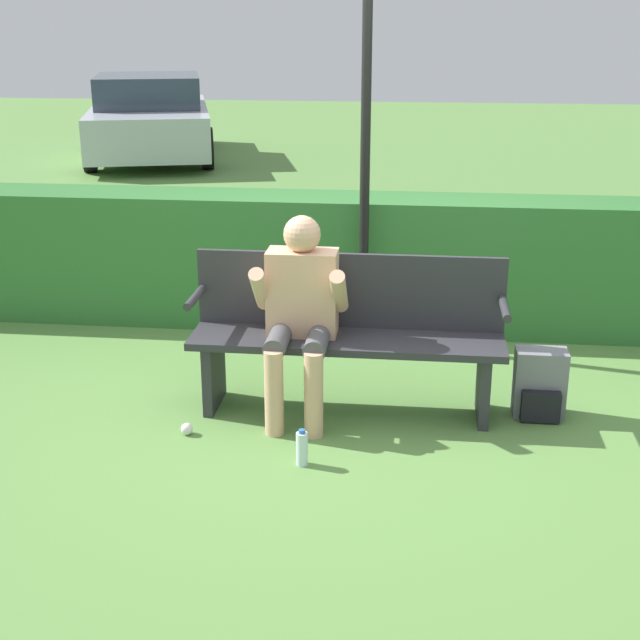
# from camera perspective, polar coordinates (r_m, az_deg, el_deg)

# --- Properties ---
(ground_plane) EXTENTS (40.00, 40.00, 0.00)m
(ground_plane) POSITION_cam_1_polar(r_m,az_deg,el_deg) (5.52, 1.67, -5.83)
(ground_plane) COLOR #5B8942
(hedge_back) EXTENTS (12.00, 0.54, 1.01)m
(hedge_back) POSITION_cam_1_polar(r_m,az_deg,el_deg) (6.86, 2.86, 3.71)
(hedge_back) COLOR #337033
(hedge_back) RESTS_ON ground
(park_bench) EXTENTS (1.89, 0.44, 0.95)m
(park_bench) POSITION_cam_1_polar(r_m,az_deg,el_deg) (5.40, 1.78, -0.73)
(park_bench) COLOR #2D2D33
(park_bench) RESTS_ON ground
(person_seated) EXTENTS (0.55, 0.57, 1.21)m
(person_seated) POSITION_cam_1_polar(r_m,az_deg,el_deg) (5.25, -1.26, 0.88)
(person_seated) COLOR #DBA884
(person_seated) RESTS_ON ground
(backpack) EXTENTS (0.31, 0.24, 0.42)m
(backpack) POSITION_cam_1_polar(r_m,az_deg,el_deg) (5.55, 13.88, -4.05)
(backpack) COLOR slate
(backpack) RESTS_ON ground
(water_bottle) EXTENTS (0.07, 0.07, 0.21)m
(water_bottle) POSITION_cam_1_polar(r_m,az_deg,el_deg) (4.86, -1.16, -8.21)
(water_bottle) COLOR silver
(water_bottle) RESTS_ON ground
(signpost) EXTENTS (0.35, 0.09, 2.97)m
(signpost) POSITION_cam_1_polar(r_m,az_deg,el_deg) (6.28, 2.95, 12.94)
(signpost) COLOR black
(signpost) RESTS_ON ground
(parked_car) EXTENTS (2.84, 4.36, 1.35)m
(parked_car) POSITION_cam_1_polar(r_m,az_deg,el_deg) (15.39, -10.83, 12.53)
(parked_car) COLOR #B7BCC6
(parked_car) RESTS_ON ground
(litter_crumple) EXTENTS (0.07, 0.07, 0.07)m
(litter_crumple) POSITION_cam_1_polar(r_m,az_deg,el_deg) (5.27, -8.51, -6.91)
(litter_crumple) COLOR silver
(litter_crumple) RESTS_ON ground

